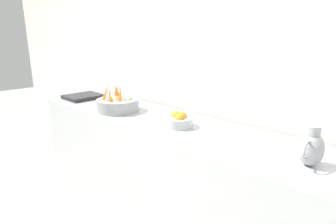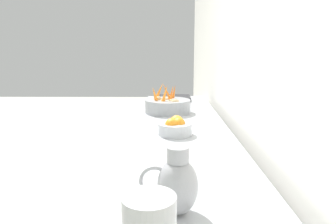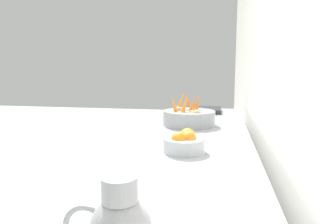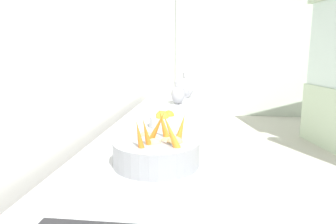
# 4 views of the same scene
# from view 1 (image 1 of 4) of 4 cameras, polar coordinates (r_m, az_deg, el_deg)

# --- Properties ---
(tile_wall_left) EXTENTS (0.10, 8.41, 3.00)m
(tile_wall_left) POSITION_cam_1_polar(r_m,az_deg,el_deg) (1.94, 21.83, 14.81)
(tile_wall_left) COLOR white
(tile_wall_left) RESTS_ON ground_plane
(prep_counter) EXTENTS (0.60, 2.98, 0.89)m
(prep_counter) POSITION_cam_1_polar(r_m,az_deg,el_deg) (2.13, 1.42, -13.83)
(prep_counter) COLOR #ADAFB5
(prep_counter) RESTS_ON ground_plane
(vegetable_colander) EXTENTS (0.35, 0.35, 0.23)m
(vegetable_colander) POSITION_cam_1_polar(r_m,az_deg,el_deg) (2.31, -10.53, 1.60)
(vegetable_colander) COLOR gray
(vegetable_colander) RESTS_ON prep_counter
(orange_bowl) EXTENTS (0.19, 0.19, 0.10)m
(orange_bowl) POSITION_cam_1_polar(r_m,az_deg,el_deg) (1.88, 2.34, -1.75)
(orange_bowl) COLOR #ADAFB5
(orange_bowl) RESTS_ON prep_counter
(metal_pitcher_short) EXTENTS (0.17, 0.12, 0.20)m
(metal_pitcher_short) POSITION_cam_1_polar(r_m,az_deg,el_deg) (1.46, 27.86, -6.70)
(metal_pitcher_short) COLOR #939399
(metal_pitcher_short) RESTS_ON prep_counter
(counter_sink_basin) EXTENTS (0.34, 0.30, 0.04)m
(counter_sink_basin) POSITION_cam_1_polar(r_m,az_deg,el_deg) (2.89, -17.36, 3.13)
(counter_sink_basin) COLOR #232326
(counter_sink_basin) RESTS_ON prep_counter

